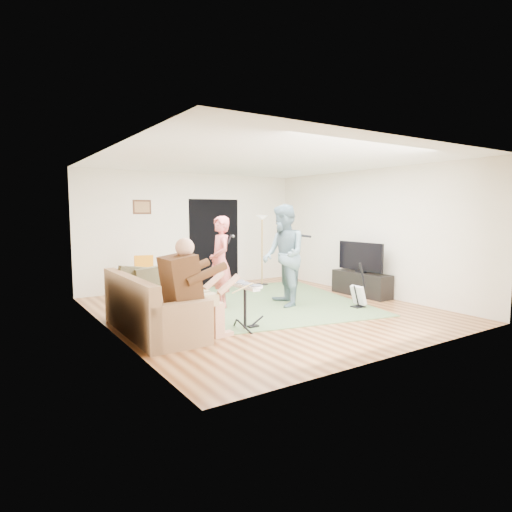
{
  "coord_description": "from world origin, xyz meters",
  "views": [
    {
      "loc": [
        -4.39,
        -6.38,
        1.81
      ],
      "look_at": [
        0.01,
        0.3,
        0.97
      ],
      "focal_mm": 30.0,
      "sensor_mm": 36.0,
      "label": 1
    }
  ],
  "objects_px": {
    "singer": "(220,262)",
    "guitar_spare": "(359,295)",
    "dining_chair": "(145,286)",
    "drum_kit": "(245,309)",
    "torchiere_lamp": "(262,238)",
    "sofa": "(148,313)",
    "guitarist": "(284,255)",
    "tv_cabinet": "(361,284)",
    "television": "(360,256)"
  },
  "relations": [
    {
      "from": "singer",
      "to": "guitar_spare",
      "type": "relative_size",
      "value": 2.02
    },
    {
      "from": "singer",
      "to": "dining_chair",
      "type": "xyz_separation_m",
      "value": [
        -1.02,
        1.27,
        -0.53
      ]
    },
    {
      "from": "drum_kit",
      "to": "torchiere_lamp",
      "type": "relative_size",
      "value": 0.43
    },
    {
      "from": "singer",
      "to": "guitar_spare",
      "type": "height_order",
      "value": "singer"
    },
    {
      "from": "torchiere_lamp",
      "to": "sofa",
      "type": "bearing_deg",
      "value": -146.41
    },
    {
      "from": "dining_chair",
      "to": "singer",
      "type": "bearing_deg",
      "value": -40.56
    },
    {
      "from": "guitarist",
      "to": "tv_cabinet",
      "type": "height_order",
      "value": "guitarist"
    },
    {
      "from": "television",
      "to": "sofa",
      "type": "bearing_deg",
      "value": -177.19
    },
    {
      "from": "guitar_spare",
      "to": "torchiere_lamp",
      "type": "distance_m",
      "value": 3.2
    },
    {
      "from": "sofa",
      "to": "dining_chair",
      "type": "bearing_deg",
      "value": 72.22
    },
    {
      "from": "television",
      "to": "guitarist",
      "type": "bearing_deg",
      "value": 176.74
    },
    {
      "from": "drum_kit",
      "to": "tv_cabinet",
      "type": "xyz_separation_m",
      "value": [
        3.5,
        0.88,
        -0.07
      ]
    },
    {
      "from": "singer",
      "to": "dining_chair",
      "type": "distance_m",
      "value": 1.71
    },
    {
      "from": "television",
      "to": "guitar_spare",
      "type": "bearing_deg",
      "value": -137.87
    },
    {
      "from": "sofa",
      "to": "torchiere_lamp",
      "type": "distance_m",
      "value": 4.58
    },
    {
      "from": "dining_chair",
      "to": "television",
      "type": "relative_size",
      "value": 0.77
    },
    {
      "from": "drum_kit",
      "to": "guitar_spare",
      "type": "distance_m",
      "value": 2.56
    },
    {
      "from": "guitar_spare",
      "to": "television",
      "type": "height_order",
      "value": "television"
    },
    {
      "from": "guitar_spare",
      "to": "drum_kit",
      "type": "bearing_deg",
      "value": -178.3
    },
    {
      "from": "guitar_spare",
      "to": "television",
      "type": "relative_size",
      "value": 0.72
    },
    {
      "from": "torchiere_lamp",
      "to": "television",
      "type": "relative_size",
      "value": 1.43
    },
    {
      "from": "guitar_spare",
      "to": "torchiere_lamp",
      "type": "bearing_deg",
      "value": 92.14
    },
    {
      "from": "guitarist",
      "to": "guitar_spare",
      "type": "xyz_separation_m",
      "value": [
        1.07,
        -0.92,
        -0.73
      ]
    },
    {
      "from": "drum_kit",
      "to": "guitar_spare",
      "type": "relative_size",
      "value": 0.86
    },
    {
      "from": "sofa",
      "to": "guitarist",
      "type": "relative_size",
      "value": 1.11
    },
    {
      "from": "drum_kit",
      "to": "guitar_spare",
      "type": "height_order",
      "value": "guitar_spare"
    },
    {
      "from": "guitar_spare",
      "to": "torchiere_lamp",
      "type": "xyz_separation_m",
      "value": [
        -0.11,
        3.06,
        0.93
      ]
    },
    {
      "from": "singer",
      "to": "torchiere_lamp",
      "type": "bearing_deg",
      "value": 140.11
    },
    {
      "from": "sofa",
      "to": "dining_chair",
      "type": "height_order",
      "value": "dining_chair"
    },
    {
      "from": "torchiere_lamp",
      "to": "tv_cabinet",
      "type": "relative_size",
      "value": 1.22
    },
    {
      "from": "dining_chair",
      "to": "sofa",
      "type": "bearing_deg",
      "value": -97.18
    },
    {
      "from": "drum_kit",
      "to": "dining_chair",
      "type": "bearing_deg",
      "value": 102.07
    },
    {
      "from": "drum_kit",
      "to": "television",
      "type": "distance_m",
      "value": 3.6
    },
    {
      "from": "guitarist",
      "to": "guitar_spare",
      "type": "distance_m",
      "value": 1.59
    },
    {
      "from": "drum_kit",
      "to": "singer",
      "type": "bearing_deg",
      "value": 74.78
    },
    {
      "from": "guitar_spare",
      "to": "dining_chair",
      "type": "xyz_separation_m",
      "value": [
        -3.16,
        2.74,
        0.08
      ]
    },
    {
      "from": "sofa",
      "to": "dining_chair",
      "type": "xyz_separation_m",
      "value": [
        0.69,
        2.17,
        0.04
      ]
    },
    {
      "from": "guitarist",
      "to": "tv_cabinet",
      "type": "relative_size",
      "value": 1.39
    },
    {
      "from": "singer",
      "to": "guitar_spare",
      "type": "distance_m",
      "value": 2.67
    },
    {
      "from": "guitarist",
      "to": "guitar_spare",
      "type": "height_order",
      "value": "guitarist"
    },
    {
      "from": "guitarist",
      "to": "sofa",
      "type": "bearing_deg",
      "value": -63.32
    },
    {
      "from": "sofa",
      "to": "television",
      "type": "distance_m",
      "value": 4.79
    },
    {
      "from": "torchiere_lamp",
      "to": "tv_cabinet",
      "type": "distance_m",
      "value": 2.65
    },
    {
      "from": "sofa",
      "to": "tv_cabinet",
      "type": "height_order",
      "value": "sofa"
    },
    {
      "from": "sofa",
      "to": "guitarist",
      "type": "height_order",
      "value": "guitarist"
    },
    {
      "from": "torchiere_lamp",
      "to": "tv_cabinet",
      "type": "bearing_deg",
      "value": -64.88
    },
    {
      "from": "drum_kit",
      "to": "dining_chair",
      "type": "relative_size",
      "value": 0.8
    },
    {
      "from": "singer",
      "to": "television",
      "type": "bearing_deg",
      "value": 89.63
    },
    {
      "from": "drum_kit",
      "to": "torchiere_lamp",
      "type": "height_order",
      "value": "torchiere_lamp"
    },
    {
      "from": "television",
      "to": "dining_chair",
      "type": "bearing_deg",
      "value": 154.49
    }
  ]
}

